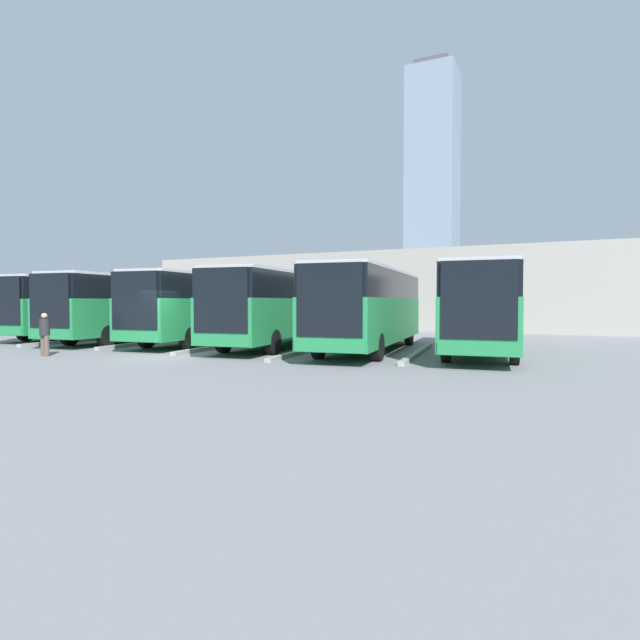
% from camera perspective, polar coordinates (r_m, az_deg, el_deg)
% --- Properties ---
extents(ground_plane, '(600.00, 600.00, 0.00)m').
position_cam_1_polar(ground_plane, '(20.09, -17.21, -3.89)').
color(ground_plane, gray).
extents(bus_0, '(3.61, 11.21, 3.40)m').
position_cam_1_polar(bus_0, '(20.79, 18.06, 1.52)').
color(bus_0, '#238447').
rests_on(bus_0, ground_plane).
extents(curb_divider_0, '(1.01, 7.27, 0.15)m').
position_cam_1_polar(curb_divider_0, '(19.69, 11.08, -3.73)').
color(curb_divider_0, '#9E9E99').
rests_on(curb_divider_0, ground_plane).
extents(bus_1, '(3.61, 11.21, 3.40)m').
position_cam_1_polar(bus_1, '(20.85, 5.74, 1.61)').
color(bus_1, '#238447').
rests_on(bus_1, ground_plane).
extents(curb_divider_1, '(1.01, 7.27, 0.15)m').
position_cam_1_polar(curb_divider_1, '(20.31, -1.65, -3.52)').
color(curb_divider_1, '#9E9E99').
rests_on(curb_divider_1, ground_plane).
extents(bus_2, '(3.61, 11.21, 3.40)m').
position_cam_1_polar(bus_2, '(22.92, -4.35, 1.66)').
color(bus_2, '#238447').
rests_on(bus_2, ground_plane).
extents(curb_divider_2, '(1.01, 7.27, 0.15)m').
position_cam_1_polar(curb_divider_2, '(22.83, -11.14, -2.94)').
color(curb_divider_2, '#9E9E99').
rests_on(curb_divider_2, ground_plane).
extents(bus_3, '(3.61, 11.21, 3.40)m').
position_cam_1_polar(bus_3, '(25.56, -12.60, 1.65)').
color(bus_3, '#238447').
rests_on(bus_3, ground_plane).
extents(curb_divider_3, '(1.01, 7.27, 0.15)m').
position_cam_1_polar(curb_divider_3, '(25.83, -18.63, -2.43)').
color(curb_divider_3, '#9E9E99').
rests_on(curb_divider_3, ground_plane).
extents(bus_4, '(3.61, 11.21, 3.40)m').
position_cam_1_polar(bus_4, '(28.10, -20.25, 1.61)').
color(bus_4, '#238447').
rests_on(bus_4, ground_plane).
extents(curb_divider_4, '(1.01, 7.27, 0.15)m').
position_cam_1_polar(curb_divider_4, '(28.71, -25.58, -2.09)').
color(curb_divider_4, '#9E9E99').
rests_on(curb_divider_4, ground_plane).
extents(bus_5, '(3.61, 11.21, 3.40)m').
position_cam_1_polar(bus_5, '(31.87, -24.72, 1.58)').
color(bus_5, '#238447').
rests_on(bus_5, ground_plane).
extents(pedestrian, '(0.39, 0.37, 1.64)m').
position_cam_1_polar(pedestrian, '(21.48, -28.95, -1.31)').
color(pedestrian, brown).
rests_on(pedestrian, ground_plane).
extents(station_building, '(36.84, 14.75, 5.81)m').
position_cam_1_polar(station_building, '(42.66, 6.81, 3.23)').
color(station_building, '#A8A399').
rests_on(station_building, ground_plane).
extents(office_tower, '(15.66, 15.66, 81.51)m').
position_cam_1_polar(office_tower, '(177.02, 12.74, 14.44)').
color(office_tower, '#7F8EA3').
rests_on(office_tower, ground_plane).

